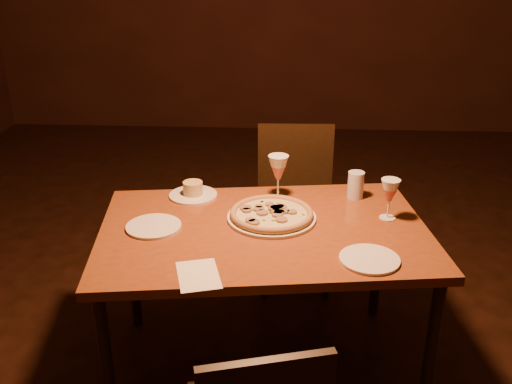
{
  "coord_description": "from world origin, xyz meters",
  "views": [
    {
      "loc": [
        -0.14,
        -2.16,
        1.74
      ],
      "look_at": [
        -0.25,
        -0.08,
        0.83
      ],
      "focal_mm": 40.0,
      "sensor_mm": 36.0,
      "label": 1
    }
  ],
  "objects": [
    {
      "name": "floor",
      "position": [
        0.0,
        0.0,
        0.0
      ],
      "size": [
        7.0,
        7.0,
        0.0
      ],
      "primitive_type": "plane",
      "color": "#321810",
      "rests_on": "ground"
    },
    {
      "name": "side_plate_left",
      "position": [
        -0.66,
        -0.15,
        0.71
      ],
      "size": [
        0.22,
        0.22,
        0.01
      ],
      "primitive_type": "cylinder",
      "color": "white",
      "rests_on": "dining_table"
    },
    {
      "name": "water_tumbler",
      "position": [
        0.18,
        0.19,
        0.76
      ],
      "size": [
        0.07,
        0.07,
        0.12
      ],
      "primitive_type": "cylinder",
      "color": "silver",
      "rests_on": "dining_table"
    },
    {
      "name": "menu_card",
      "position": [
        -0.43,
        -0.5,
        0.7
      ],
      "size": [
        0.19,
        0.23,
        0.0
      ],
      "primitive_type": "cube",
      "rotation": [
        0.0,
        0.0,
        0.27
      ],
      "color": "white",
      "rests_on": "dining_table"
    },
    {
      "name": "wine_glass_far",
      "position": [
        -0.17,
        0.17,
        0.8
      ],
      "size": [
        0.09,
        0.09,
        0.2
      ],
      "primitive_type": null,
      "color": "#C15B50",
      "rests_on": "dining_table"
    },
    {
      "name": "chair_far",
      "position": [
        -0.08,
        0.67,
        0.48
      ],
      "size": [
        0.42,
        0.42,
        0.85
      ],
      "rotation": [
        0.0,
        0.0,
        0.03
      ],
      "color": "black",
      "rests_on": "floor"
    },
    {
      "name": "wine_glass_right",
      "position": [
        0.29,
        -0.01,
        0.79
      ],
      "size": [
        0.08,
        0.08,
        0.17
      ],
      "primitive_type": null,
      "color": "#C15B50",
      "rests_on": "dining_table"
    },
    {
      "name": "dining_table",
      "position": [
        -0.22,
        -0.13,
        0.64
      ],
      "size": [
        1.4,
        1.0,
        0.7
      ],
      "rotation": [
        0.0,
        0.0,
        0.13
      ],
      "color": "brown",
      "rests_on": "floor"
    },
    {
      "name": "ramekin_saucer",
      "position": [
        -0.55,
        0.17,
        0.72
      ],
      "size": [
        0.22,
        0.22,
        0.07
      ],
      "color": "white",
      "rests_on": "dining_table"
    },
    {
      "name": "pizza_plate",
      "position": [
        -0.19,
        -0.05,
        0.72
      ],
      "size": [
        0.37,
        0.37,
        0.04
      ],
      "color": "white",
      "rests_on": "dining_table"
    },
    {
      "name": "side_plate_near",
      "position": [
        0.17,
        -0.37,
        0.7
      ],
      "size": [
        0.22,
        0.22,
        0.01
      ],
      "primitive_type": "cylinder",
      "color": "white",
      "rests_on": "dining_table"
    }
  ]
}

